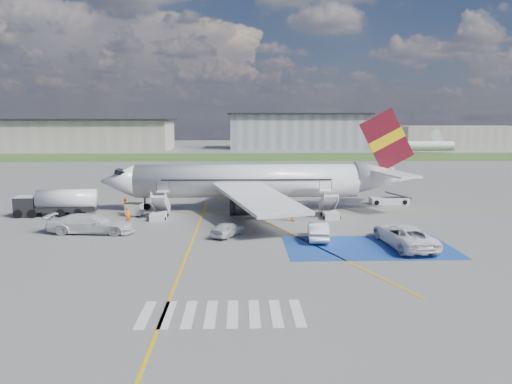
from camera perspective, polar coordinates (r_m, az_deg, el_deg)
ground at (r=45.59m, az=-0.84°, el=-5.16°), size 400.00×400.00×0.00m
grass_strip at (r=139.72m, az=-1.52°, el=4.04°), size 400.00×30.00×0.01m
taxiway_line_main at (r=57.33m, az=-1.05°, el=-2.34°), size 120.00×0.20×0.01m
taxiway_line_cross at (r=36.20m, az=-8.60°, el=-8.88°), size 0.20×60.00×0.01m
taxiway_line_diag at (r=57.33m, az=-1.05°, el=-2.34°), size 20.71×56.45×0.01m
staging_box at (r=43.07m, az=12.75°, el=-6.18°), size 14.00×8.00×0.01m
crosswalk at (r=28.43m, az=-3.93°, el=-13.73°), size 9.00×4.00×0.01m
terminal_west at (r=182.65m, az=-19.22°, el=6.18°), size 60.00×22.00×10.00m
terminal_centre at (r=180.57m, az=4.81°, el=6.91°), size 48.00×18.00×12.00m
terminal_east at (r=188.34m, az=22.01°, el=5.79°), size 40.00×16.00×8.00m
airliner at (r=58.81m, az=0.38°, el=1.28°), size 36.81×32.95×11.92m
airstairs_fwd at (r=54.67m, az=-11.02°, el=-2.36°), size 1.90×5.20×3.60m
airstairs_aft at (r=54.84m, az=8.45°, el=-2.26°), size 1.90×5.20×3.60m
fuel_tanker at (r=59.33m, az=-21.77°, el=-1.37°), size 8.74×2.86×2.94m
gpu_cart at (r=56.69m, az=-13.75°, el=-2.02°), size 1.99×1.52×1.48m
belt_loader at (r=65.19m, az=14.98°, el=-0.97°), size 5.16×2.03×1.53m
car_silver_a at (r=45.73m, az=-3.28°, el=-4.26°), size 3.37×4.23×1.35m
car_silver_b at (r=44.69m, az=7.08°, el=-4.44°), size 2.15×5.04×1.62m
van_white_a at (r=44.08m, az=16.55°, el=-4.35°), size 3.49×6.77×2.46m
van_white_b at (r=49.34m, az=-18.38°, el=-3.12°), size 6.37×3.08×2.41m
crew_fwd at (r=52.52m, az=-14.40°, el=-2.64°), size 0.71×0.76×1.74m
crew_nose at (r=58.31m, az=-14.72°, el=-1.55°), size 1.00×1.08×1.78m
crew_aft at (r=52.48m, az=4.20°, el=-2.28°), size 0.78×1.23×1.96m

